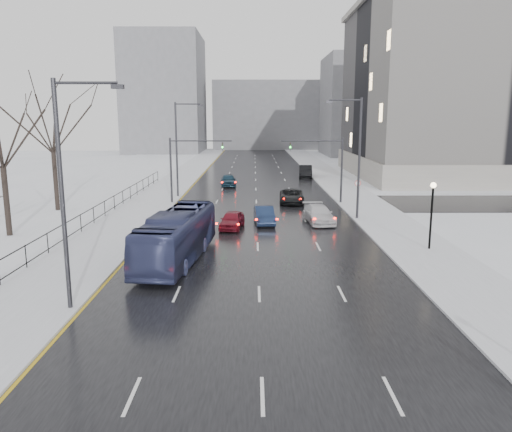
{
  "coord_description": "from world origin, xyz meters",
  "views": [
    {
      "loc": [
        -0.26,
        -0.93,
        8.41
      ],
      "look_at": [
        -0.12,
        29.0,
        2.5
      ],
      "focal_mm": 35.0,
      "sensor_mm": 36.0,
      "label": 1
    }
  ],
  "objects_px": {
    "tree_park_d": "(10,237)",
    "streetlight_r_mid": "(357,152)",
    "streetlight_l_far": "(179,145)",
    "bus": "(177,236)",
    "sedan_center_far": "(228,180)",
    "lamppost_r_mid": "(432,206)",
    "sedan_center_near": "(232,220)",
    "tree_park_e": "(58,211)",
    "streetlight_l_near": "(67,185)",
    "sedan_right_cross": "(292,196)",
    "sedan_right_far": "(319,214)",
    "sedan_right_near": "(264,215)",
    "sedan_right_distant": "(306,171)",
    "no_uturn_sign": "(358,186)",
    "mast_signal_left": "(182,162)",
    "mast_signal_right": "(331,162)"
  },
  "relations": [
    {
      "from": "streetlight_l_far",
      "to": "lamppost_r_mid",
      "type": "height_order",
      "value": "streetlight_l_far"
    },
    {
      "from": "tree_park_d",
      "to": "tree_park_e",
      "type": "xyz_separation_m",
      "value": [
        -0.4,
        10.0,
        0.0
      ]
    },
    {
      "from": "sedan_center_near",
      "to": "sedan_right_cross",
      "type": "relative_size",
      "value": 0.78
    },
    {
      "from": "tree_park_d",
      "to": "streetlight_r_mid",
      "type": "xyz_separation_m",
      "value": [
        25.97,
        6.0,
        5.62
      ]
    },
    {
      "from": "sedan_center_near",
      "to": "sedan_right_far",
      "type": "relative_size",
      "value": 0.8
    },
    {
      "from": "mast_signal_left",
      "to": "bus",
      "type": "distance_m",
      "value": 20.53
    },
    {
      "from": "tree_park_d",
      "to": "tree_park_e",
      "type": "height_order",
      "value": "tree_park_e"
    },
    {
      "from": "tree_park_e",
      "to": "streetlight_l_near",
      "type": "distance_m",
      "value": 26.61
    },
    {
      "from": "tree_park_d",
      "to": "sedan_right_cross",
      "type": "distance_m",
      "value": 25.52
    },
    {
      "from": "sedan_right_far",
      "to": "mast_signal_right",
      "type": "bearing_deg",
      "value": 69.82
    },
    {
      "from": "mast_signal_left",
      "to": "lamppost_r_mid",
      "type": "bearing_deg",
      "value": -44.48
    },
    {
      "from": "bus",
      "to": "sedan_center_near",
      "type": "xyz_separation_m",
      "value": [
        2.87,
        8.74,
        -0.82
      ]
    },
    {
      "from": "mast_signal_left",
      "to": "sedan_right_cross",
      "type": "xyz_separation_m",
      "value": [
        10.83,
        0.05,
        -3.37
      ]
    },
    {
      "from": "streetlight_l_far",
      "to": "sedan_right_far",
      "type": "distance_m",
      "value": 19.4
    },
    {
      "from": "sedan_right_near",
      "to": "sedan_right_distant",
      "type": "relative_size",
      "value": 0.81
    },
    {
      "from": "tree_park_d",
      "to": "bus",
      "type": "xyz_separation_m",
      "value": [
        13.0,
        -6.22,
        1.53
      ]
    },
    {
      "from": "sedan_right_far",
      "to": "sedan_right_near",
      "type": "bearing_deg",
      "value": 177.96
    },
    {
      "from": "sedan_right_far",
      "to": "sedan_right_cross",
      "type": "bearing_deg",
      "value": 92.77
    },
    {
      "from": "streetlight_r_mid",
      "to": "streetlight_l_far",
      "type": "xyz_separation_m",
      "value": [
        -16.33,
        12.0,
        0.0
      ]
    },
    {
      "from": "sedan_right_distant",
      "to": "sedan_right_near",
      "type": "bearing_deg",
      "value": -96.77
    },
    {
      "from": "no_uturn_sign",
      "to": "sedan_right_far",
      "type": "height_order",
      "value": "no_uturn_sign"
    },
    {
      "from": "streetlight_r_mid",
      "to": "bus",
      "type": "xyz_separation_m",
      "value": [
        -12.97,
        -12.22,
        -4.09
      ]
    },
    {
      "from": "bus",
      "to": "sedan_center_near",
      "type": "distance_m",
      "value": 9.23
    },
    {
      "from": "mast_signal_right",
      "to": "sedan_right_far",
      "type": "distance_m",
      "value": 10.24
    },
    {
      "from": "tree_park_d",
      "to": "no_uturn_sign",
      "type": "xyz_separation_m",
      "value": [
        27.0,
        10.0,
        2.3
      ]
    },
    {
      "from": "bus",
      "to": "sedan_right_distant",
      "type": "relative_size",
      "value": 2.07
    },
    {
      "from": "streetlight_r_mid",
      "to": "streetlight_l_near",
      "type": "relative_size",
      "value": 1.0
    },
    {
      "from": "sedan_center_near",
      "to": "sedan_center_far",
      "type": "height_order",
      "value": "sedan_center_far"
    },
    {
      "from": "mast_signal_left",
      "to": "sedan_right_far",
      "type": "relative_size",
      "value": 1.33
    },
    {
      "from": "sedan_right_near",
      "to": "tree_park_d",
      "type": "bearing_deg",
      "value": -171.12
    },
    {
      "from": "sedan_right_cross",
      "to": "sedan_right_distant",
      "type": "relative_size",
      "value": 0.98
    },
    {
      "from": "tree_park_d",
      "to": "mast_signal_right",
      "type": "xyz_separation_m",
      "value": [
        25.13,
        14.0,
        4.11
      ]
    },
    {
      "from": "tree_park_e",
      "to": "mast_signal_left",
      "type": "bearing_deg",
      "value": 20.19
    },
    {
      "from": "tree_park_d",
      "to": "mast_signal_left",
      "type": "distance_m",
      "value": 17.96
    },
    {
      "from": "lamppost_r_mid",
      "to": "bus",
      "type": "distance_m",
      "value": 16.02
    },
    {
      "from": "sedan_center_near",
      "to": "bus",
      "type": "bearing_deg",
      "value": -100.38
    },
    {
      "from": "tree_park_e",
      "to": "streetlight_r_mid",
      "type": "distance_m",
      "value": 27.25
    },
    {
      "from": "lamppost_r_mid",
      "to": "bus",
      "type": "relative_size",
      "value": 0.4
    },
    {
      "from": "lamppost_r_mid",
      "to": "sedan_center_near",
      "type": "height_order",
      "value": "lamppost_r_mid"
    },
    {
      "from": "mast_signal_right",
      "to": "sedan_center_near",
      "type": "distance_m",
      "value": 15.13
    },
    {
      "from": "no_uturn_sign",
      "to": "sedan_right_near",
      "type": "height_order",
      "value": "no_uturn_sign"
    },
    {
      "from": "streetlight_r_mid",
      "to": "sedan_right_distant",
      "type": "bearing_deg",
      "value": 91.96
    },
    {
      "from": "streetlight_r_mid",
      "to": "sedan_center_near",
      "type": "relative_size",
      "value": 2.55
    },
    {
      "from": "sedan_right_near",
      "to": "sedan_center_near",
      "type": "bearing_deg",
      "value": -149.21
    },
    {
      "from": "bus",
      "to": "sedan_center_near",
      "type": "bearing_deg",
      "value": 78.41
    },
    {
      "from": "tree_park_e",
      "to": "mast_signal_right",
      "type": "distance_m",
      "value": 26.16
    },
    {
      "from": "sedan_right_far",
      "to": "sedan_right_distant",
      "type": "height_order",
      "value": "sedan_right_distant"
    },
    {
      "from": "bus",
      "to": "sedan_center_far",
      "type": "distance_m",
      "value": 32.97
    },
    {
      "from": "no_uturn_sign",
      "to": "streetlight_r_mid",
      "type": "bearing_deg",
      "value": -104.48
    },
    {
      "from": "lamppost_r_mid",
      "to": "sedan_right_near",
      "type": "xyz_separation_m",
      "value": [
        -10.41,
        8.29,
        -2.21
      ]
    }
  ]
}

